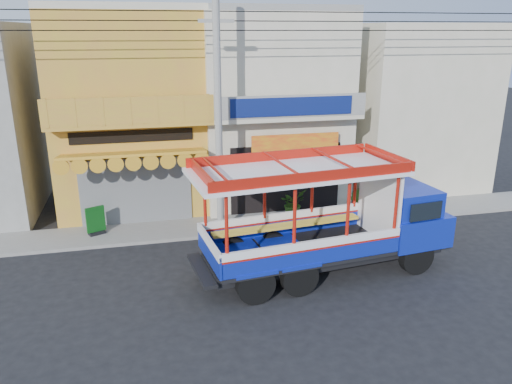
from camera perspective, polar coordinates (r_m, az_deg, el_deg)
ground at (r=16.11m, az=1.49°, el=-8.97°), size 90.00×90.00×0.00m
sidewalk at (r=19.64m, az=-1.47°, el=-3.65°), size 30.00×2.00×0.12m
shophouse_left at (r=22.07m, az=-14.08°, el=9.14°), size 6.00×7.50×8.24m
shophouse_right at (r=22.79m, az=1.38°, el=9.93°), size 6.00×6.75×8.24m
party_pilaster at (r=19.20m, az=-5.04°, el=8.02°), size 0.35×0.30×8.00m
filler_building_right at (r=25.53m, az=16.96°, el=9.35°), size 6.00×6.00×7.60m
utility_pole at (r=17.55m, az=-3.89°, el=10.52°), size 28.00×0.26×9.00m
songthaew_truck at (r=15.71m, az=9.76°, el=-2.77°), size 8.25×3.47×3.74m
green_sign at (r=19.28m, az=-17.83°, el=-3.36°), size 0.66×0.53×1.06m
potted_plant_a at (r=20.10m, az=4.22°, el=-1.29°), size 1.33×1.30×1.12m
potted_plant_b at (r=20.32m, az=11.43°, el=-1.40°), size 0.65×0.73×1.11m
potted_plant_c at (r=21.69m, az=11.94°, el=-0.42°), size 0.65×0.65×0.95m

